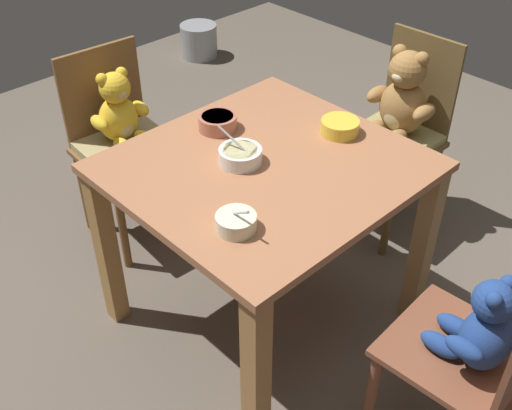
{
  "coord_description": "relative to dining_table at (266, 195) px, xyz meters",
  "views": [
    {
      "loc": [
        -1.26,
        -1.27,
        1.94
      ],
      "look_at": [
        0.0,
        0.05,
        0.54
      ],
      "focal_mm": 43.88,
      "sensor_mm": 36.0,
      "label": 1
    }
  ],
  "objects": [
    {
      "name": "ground_plane",
      "position": [
        0.0,
        0.0,
        -0.63
      ],
      "size": [
        5.2,
        5.2,
        0.04
      ],
      "color": "brown"
    },
    {
      "name": "dining_table",
      "position": [
        0.0,
        0.0,
        0.0
      ],
      "size": [
        0.98,
        0.92,
        0.74
      ],
      "color": "#A16643",
      "rests_on": "ground_plane"
    },
    {
      "name": "teddy_chair_far_center",
      "position": [
        -0.05,
        0.84,
        -0.09
      ],
      "size": [
        0.44,
        0.44,
        0.87
      ],
      "rotation": [
        0.0,
        0.0,
        -1.64
      ],
      "color": "brown",
      "rests_on": "ground_plane"
    },
    {
      "name": "teddy_chair_near_front",
      "position": [
        0.03,
        -0.86,
        -0.09
      ],
      "size": [
        0.41,
        0.42,
        0.93
      ],
      "rotation": [
        0.0,
        0.0,
        1.63
      ],
      "color": "brown",
      "rests_on": "ground_plane"
    },
    {
      "name": "teddy_chair_near_right",
      "position": [
        0.88,
        0.05,
        -0.04
      ],
      "size": [
        0.42,
        0.39,
        0.9
      ],
      "rotation": [
        0.0,
        0.0,
        3.16
      ],
      "color": "brown",
      "rests_on": "ground_plane"
    },
    {
      "name": "porridge_bowl_yellow_near_right",
      "position": [
        0.34,
        -0.04,
        0.16
      ],
      "size": [
        0.14,
        0.14,
        0.05
      ],
      "color": "yellow",
      "rests_on": "dining_table"
    },
    {
      "name": "porridge_bowl_cream_near_left",
      "position": [
        -0.31,
        -0.19,
        0.16
      ],
      "size": [
        0.12,
        0.13,
        0.11
      ],
      "color": "beige",
      "rests_on": "dining_table"
    },
    {
      "name": "porridge_bowl_terracotta_far_center",
      "position": [
        0.03,
        0.29,
        0.16
      ],
      "size": [
        0.14,
        0.14,
        0.06
      ],
      "color": "#B06852",
      "rests_on": "dining_table"
    },
    {
      "name": "porridge_bowl_white_center",
      "position": [
        -0.06,
        0.07,
        0.16
      ],
      "size": [
        0.15,
        0.16,
        0.13
      ],
      "color": "silver",
      "rests_on": "dining_table"
    },
    {
      "name": "metal_pail",
      "position": [
        1.44,
        2.15,
        -0.49
      ],
      "size": [
        0.26,
        0.26,
        0.23
      ],
      "primitive_type": "cylinder",
      "color": "#93969B",
      "rests_on": "ground_plane"
    }
  ]
}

